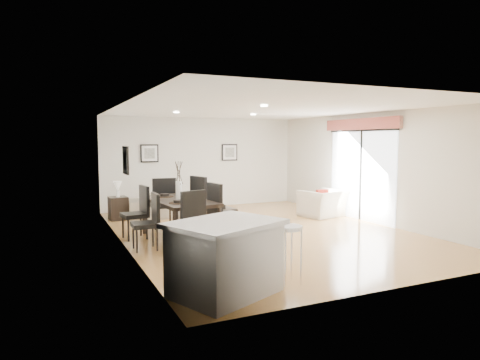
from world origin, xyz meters
name	(u,v)px	position (x,y,z in m)	size (l,w,h in m)	color
ground	(262,232)	(0.00, 0.00, 0.00)	(8.00, 8.00, 0.00)	tan
wall_back	(202,163)	(0.00, 4.00, 1.35)	(6.00, 0.04, 2.70)	silver
wall_front	(401,190)	(0.00, -4.00, 1.35)	(6.00, 0.04, 2.70)	silver
wall_left	(123,176)	(-3.00, 0.00, 1.35)	(0.04, 8.00, 2.70)	silver
wall_right	(370,168)	(3.00, 0.00, 1.35)	(0.04, 8.00, 2.70)	silver
ceiling	(263,109)	(0.00, 0.00, 2.70)	(6.00, 8.00, 0.02)	white
sofa	(174,203)	(-1.24, 2.73, 0.34)	(2.34, 0.91, 0.68)	gray
armchair	(323,203)	(2.34, 1.03, 0.35)	(1.09, 0.95, 0.71)	beige
courtyard_plant_a	(442,203)	(5.51, -0.04, 0.32)	(0.58, 0.50, 0.64)	#42622A
courtyard_plant_b	(425,198)	(5.69, 0.70, 0.35)	(0.39, 0.39, 0.70)	#42622A
dining_table	(179,203)	(-1.90, 0.00, 0.75)	(1.19, 2.09, 0.83)	black
dining_chair_wnear	(150,218)	(-2.61, -0.50, 0.58)	(0.48, 0.48, 1.05)	black
dining_chair_wfar	(139,209)	(-2.61, 0.52, 0.61)	(0.54, 0.54, 1.09)	black
dining_chair_enear	(221,209)	(-1.20, -0.51, 0.66)	(0.59, 0.59, 1.18)	black
dining_chair_efar	(204,201)	(-1.20, 0.48, 0.70)	(0.68, 0.68, 1.25)	black
dining_chair_head	(198,219)	(-1.93, -1.23, 0.63)	(0.63, 0.63, 1.13)	black
dining_chair_foot	(163,200)	(-1.91, 1.24, 0.66)	(0.57, 0.57, 1.18)	black
vase	(179,182)	(-1.90, 0.00, 1.18)	(0.84, 1.38, 0.78)	white
coffee_table	(213,217)	(-0.76, 1.07, 0.20)	(1.01, 0.61, 0.40)	black
side_table	(118,208)	(-2.68, 2.83, 0.29)	(0.44, 0.44, 0.59)	black
table_lamp	(118,187)	(-2.68, 2.83, 0.84)	(0.21, 0.21, 0.40)	white
cushion	(322,196)	(2.24, 0.93, 0.57)	(0.33, 0.10, 0.33)	#A12314
kitchen_island	(225,257)	(-2.23, -3.23, 0.49)	(1.70, 1.53, 0.97)	silver
bar_stool	(289,234)	(-1.27, -3.23, 0.72)	(0.38, 0.38, 0.83)	white
framed_print_back_left	(149,153)	(-1.60, 3.97, 1.65)	(0.52, 0.04, 0.52)	black
framed_print_back_right	(230,152)	(0.90, 3.97, 1.65)	(0.52, 0.04, 0.52)	black
framed_print_left_wall	(126,160)	(-2.97, -0.20, 1.65)	(0.04, 0.52, 0.52)	black
sliding_door	(361,154)	(2.96, 0.30, 1.66)	(0.12, 2.70, 2.57)	white
courtyard	(433,177)	(6.16, 0.87, 0.92)	(6.00, 6.00, 2.00)	gray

